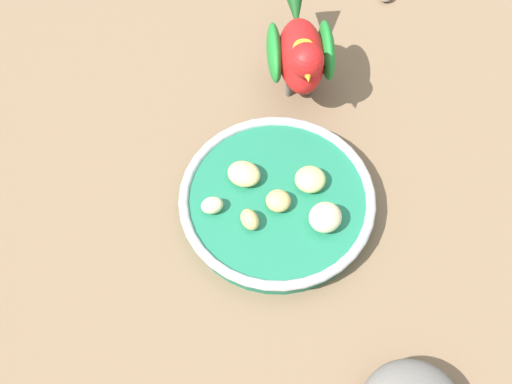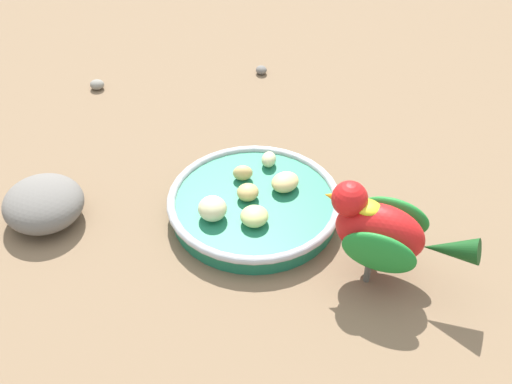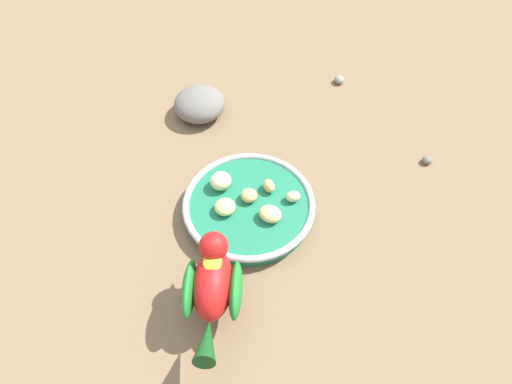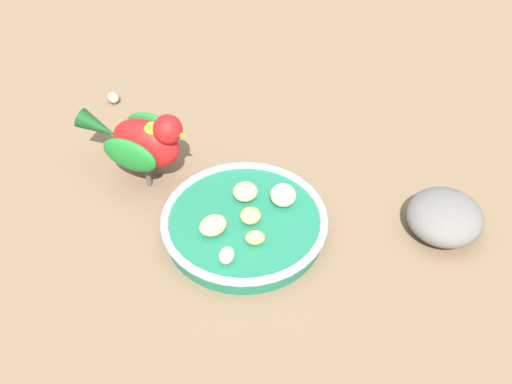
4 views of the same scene
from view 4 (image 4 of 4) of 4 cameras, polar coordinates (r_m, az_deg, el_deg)
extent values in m
plane|color=#7A6047|center=(0.89, 0.36, -2.55)|extent=(4.00, 4.00, 0.00)
cylinder|color=#1E7251|center=(0.86, -0.92, -3.01)|extent=(0.21, 0.21, 0.02)
torus|color=#B7BABF|center=(0.85, -0.93, -2.44)|extent=(0.22, 0.22, 0.01)
ellipsoid|color=#E5C67F|center=(0.83, -3.75, -2.91)|extent=(0.04, 0.03, 0.02)
ellipsoid|color=beige|center=(0.80, -2.56, -5.51)|extent=(0.03, 0.03, 0.02)
ellipsoid|color=#C6D17A|center=(0.87, -1.00, 0.00)|extent=(0.04, 0.04, 0.02)
ellipsoid|color=beige|center=(0.87, 2.36, -0.27)|extent=(0.05, 0.05, 0.03)
ellipsoid|color=tan|center=(0.84, -0.48, -2.07)|extent=(0.03, 0.03, 0.02)
ellipsoid|color=tan|center=(0.82, -0.08, -3.99)|extent=(0.03, 0.03, 0.02)
cylinder|color=#59544C|center=(0.95, -8.53, 2.26)|extent=(0.01, 0.01, 0.03)
cylinder|color=#59544C|center=(0.94, -9.31, 1.31)|extent=(0.01, 0.01, 0.03)
ellipsoid|color=red|center=(0.91, -9.51, 4.21)|extent=(0.09, 0.11, 0.07)
ellipsoid|color=#1E7F2D|center=(0.94, -8.92, 5.44)|extent=(0.05, 0.08, 0.05)
ellipsoid|color=#1E7F2D|center=(0.90, -10.91, 3.15)|extent=(0.05, 0.08, 0.05)
cone|color=#144719|center=(0.95, -13.51, 5.53)|extent=(0.05, 0.07, 0.04)
sphere|color=red|center=(0.87, -7.67, 5.41)|extent=(0.05, 0.05, 0.04)
cone|color=orange|center=(0.87, -6.56, 4.95)|extent=(0.02, 0.02, 0.01)
ellipsoid|color=yellow|center=(0.89, -8.77, 5.47)|extent=(0.04, 0.04, 0.01)
ellipsoid|color=slate|center=(0.89, 16.06, -2.09)|extent=(0.14, 0.14, 0.05)
ellipsoid|color=gray|center=(1.11, -12.29, 8.01)|extent=(0.03, 0.03, 0.02)
camera|label=1|loc=(0.50, 49.51, 37.91)|focal=48.04mm
camera|label=2|loc=(1.24, -0.16, 41.88)|focal=48.70mm
camera|label=3|loc=(0.84, -36.97, 35.38)|focal=31.02mm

